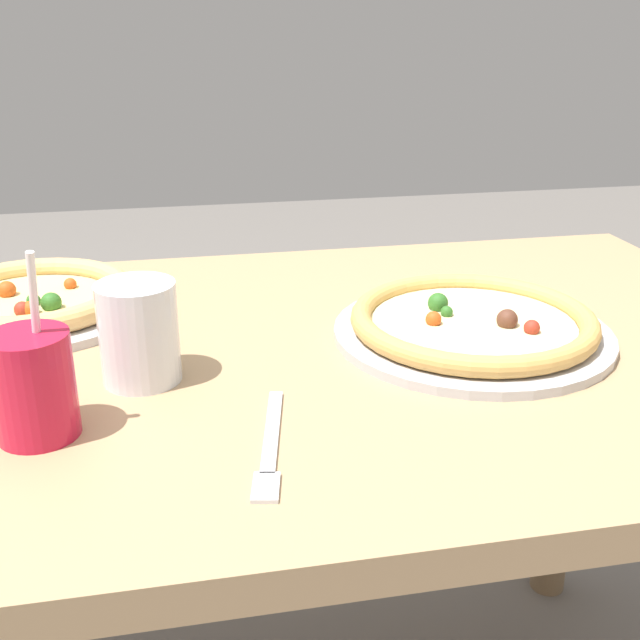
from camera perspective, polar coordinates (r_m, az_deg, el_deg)
The scene contains 6 objects.
dining_table at distance 1.02m, azimuth -2.11°, elevation -7.67°, with size 1.35×0.82×0.75m.
pizza_near at distance 1.01m, azimuth 11.18°, elevation -0.33°, with size 0.35×0.35×0.04m.
pizza_far at distance 1.14m, azimuth -20.51°, elevation 1.36°, with size 0.32×0.32×0.04m.
drink_cup_colored at distance 0.80m, azimuth -20.39°, elevation -4.50°, with size 0.08×0.08×0.19m.
water_cup_clear at distance 0.88m, azimuth -13.22°, elevation -0.85°, with size 0.09×0.09×0.12m.
fork at distance 0.75m, azimuth -3.68°, elevation -9.32°, with size 0.06×0.20×0.00m.
Camera 1 is at (-0.14, -0.87, 1.14)m, focal length 43.39 mm.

